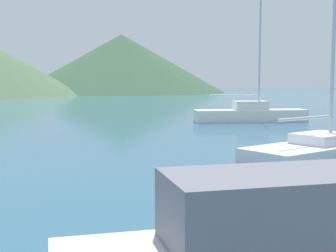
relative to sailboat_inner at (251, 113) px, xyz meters
name	(u,v)px	position (x,y,z in m)	size (l,w,h in m)	color
sailboat_inner	(251,113)	(0.00, 0.00, 0.00)	(7.13, 3.37, 10.73)	white
sailboat_outer	(322,148)	(-5.37, -12.37, -0.20)	(6.46, 3.42, 6.62)	silver
hill_east	(122,63)	(13.49, 67.43, 5.36)	(42.19, 42.19, 11.81)	#38563D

